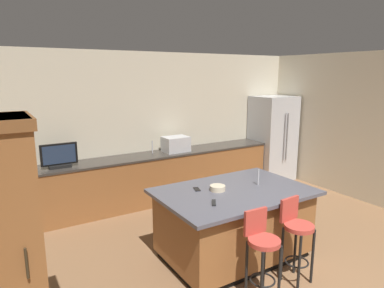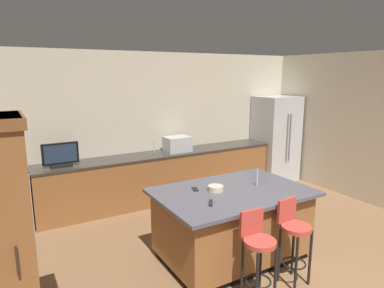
% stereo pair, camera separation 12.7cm
% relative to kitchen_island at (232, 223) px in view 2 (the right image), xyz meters
% --- Properties ---
extents(wall_back, '(6.87, 0.12, 2.81)m').
position_rel_kitchen_island_xyz_m(wall_back, '(0.21, 2.73, 0.93)').
color(wall_back, beige).
rests_on(wall_back, ground_plane).
extents(wall_right, '(0.12, 4.95, 2.81)m').
position_rel_kitchen_island_xyz_m(wall_right, '(3.44, 0.46, 0.93)').
color(wall_right, beige).
rests_on(wall_right, ground_plane).
extents(counter_back, '(4.65, 0.62, 0.93)m').
position_rel_kitchen_island_xyz_m(counter_back, '(0.12, 2.35, -0.01)').
color(counter_back, brown).
rests_on(counter_back, ground_plane).
extents(kitchen_island, '(1.96, 1.31, 0.93)m').
position_rel_kitchen_island_xyz_m(kitchen_island, '(0.00, 0.00, 0.00)').
color(kitchen_island, black).
rests_on(kitchen_island, ground_plane).
extents(refrigerator, '(0.88, 0.80, 1.91)m').
position_rel_kitchen_island_xyz_m(refrigerator, '(2.89, 2.27, 0.48)').
color(refrigerator, '#B7BABF').
rests_on(refrigerator, ground_plane).
extents(range_oven, '(0.71, 0.63, 0.95)m').
position_rel_kitchen_island_xyz_m(range_oven, '(-2.56, 2.35, -0.00)').
color(range_oven, '#B7BABF').
rests_on(range_oven, ground_plane).
extents(microwave, '(0.48, 0.36, 0.29)m').
position_rel_kitchen_island_xyz_m(microwave, '(0.42, 2.35, 0.60)').
color(microwave, '#B7BABF').
rests_on(microwave, counter_back).
extents(tv_monitor, '(0.56, 0.16, 0.40)m').
position_rel_kitchen_island_xyz_m(tv_monitor, '(-1.72, 2.30, 0.64)').
color(tv_monitor, black).
rests_on(tv_monitor, counter_back).
extents(sink_faucet_back, '(0.02, 0.02, 0.24)m').
position_rel_kitchen_island_xyz_m(sink_faucet_back, '(-0.03, 2.45, 0.57)').
color(sink_faucet_back, '#B2B2B7').
rests_on(sink_faucet_back, counter_back).
extents(sink_faucet_island, '(0.02, 0.02, 0.22)m').
position_rel_kitchen_island_xyz_m(sink_faucet_island, '(0.41, -0.00, 0.57)').
color(sink_faucet_island, '#B2B2B7').
rests_on(sink_faucet_island, kitchen_island).
extents(bar_stool_left, '(0.34, 0.34, 1.00)m').
position_rel_kitchen_island_xyz_m(bar_stool_left, '(-0.31, -0.86, 0.13)').
color(bar_stool_left, '#B23D33').
rests_on(bar_stool_left, ground_plane).
extents(bar_stool_right, '(0.34, 0.35, 1.00)m').
position_rel_kitchen_island_xyz_m(bar_stool_right, '(0.28, -0.81, 0.13)').
color(bar_stool_right, '#B23D33').
rests_on(bar_stool_right, ground_plane).
extents(fruit_bowl, '(0.20, 0.20, 0.07)m').
position_rel_kitchen_island_xyz_m(fruit_bowl, '(-0.19, 0.10, 0.49)').
color(fruit_bowl, beige).
rests_on(fruit_bowl, kitchen_island).
extents(cell_phone, '(0.11, 0.16, 0.01)m').
position_rel_kitchen_island_xyz_m(cell_phone, '(-0.40, 0.28, 0.46)').
color(cell_phone, black).
rests_on(cell_phone, kitchen_island).
extents(tv_remote, '(0.13, 0.17, 0.02)m').
position_rel_kitchen_island_xyz_m(tv_remote, '(-0.49, -0.24, 0.47)').
color(tv_remote, black).
rests_on(tv_remote, kitchen_island).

